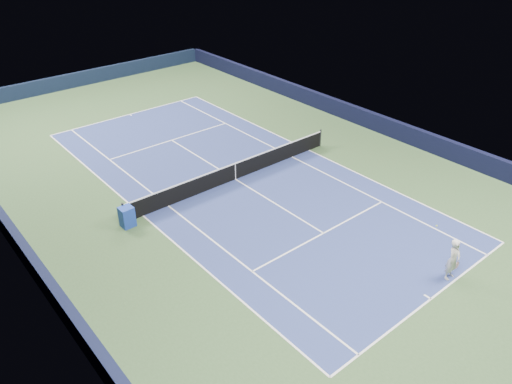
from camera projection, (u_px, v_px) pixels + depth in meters
ground at (235, 179)px, 26.40m from camera, size 40.00×40.00×0.00m
wall_far at (81, 79)px, 39.21m from camera, size 22.00×0.35×1.10m
wall_right at (368, 119)px, 32.08m from camera, size 0.35×40.00×1.10m
wall_left at (24, 251)px, 20.16m from camera, size 0.35×40.00×1.10m
court_surface at (235, 179)px, 26.40m from camera, size 10.97×23.77×0.01m
baseline_far at (130, 114)px, 34.24m from camera, size 10.97×0.08×0.00m
baseline_near at (431, 299)px, 18.55m from camera, size 10.97×0.08×0.00m
sideline_doubles_right at (309, 150)px, 29.42m from camera, size 0.08×23.77×0.00m
sideline_doubles_left at (143, 216)px, 23.38m from camera, size 0.08×23.77×0.00m
sideline_singles_right at (292, 157)px, 28.66m from camera, size 0.08×23.77×0.00m
sideline_singles_left at (168, 206)px, 24.13m from camera, size 0.08×23.77×0.00m
service_line_far at (172, 140)px, 30.62m from camera, size 8.23×0.08×0.00m
service_line_near at (324, 233)px, 22.17m from camera, size 8.23×0.08×0.00m
center_service_line at (235, 179)px, 26.40m from camera, size 0.08×12.80×0.00m
center_mark_far at (131, 115)px, 34.14m from camera, size 0.08×0.30×0.00m
center_mark_near at (428, 297)px, 18.65m from camera, size 0.08×0.30×0.00m
tennis_net at (235, 171)px, 26.14m from camera, size 12.90×0.10×1.07m
sponsor_cube at (127, 217)px, 22.43m from camera, size 0.62×0.56×0.98m
tennis_player at (453, 259)px, 19.17m from camera, size 0.81×1.26×1.91m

